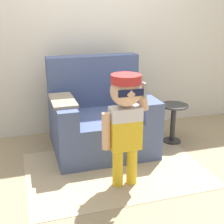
{
  "coord_description": "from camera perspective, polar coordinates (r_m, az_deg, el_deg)",
  "views": [
    {
      "loc": [
        -0.91,
        -3.1,
        1.61
      ],
      "look_at": [
        -0.04,
        -0.26,
        0.59
      ],
      "focal_mm": 50.0,
      "sensor_mm": 36.0,
      "label": 1
    }
  ],
  "objects": [
    {
      "name": "ground_plane",
      "position": [
        3.61,
        -0.59,
        -7.57
      ],
      "size": [
        10.0,
        10.0,
        0.0
      ],
      "primitive_type": "plane",
      "color": "#998466"
    },
    {
      "name": "wall_back",
      "position": [
        4.06,
        -4.14,
        14.5
      ],
      "size": [
        10.0,
        0.05,
        2.6
      ],
      "color": "silver",
      "rests_on": "ground_plane"
    },
    {
      "name": "rug",
      "position": [
        3.28,
        0.62,
        -10.43
      ],
      "size": [
        1.8,
        1.26,
        0.01
      ],
      "color": "tan",
      "rests_on": "ground_plane"
    },
    {
      "name": "armchair",
      "position": [
        3.64,
        -2.21,
        -1.19
      ],
      "size": [
        1.12,
        0.96,
        1.05
      ],
      "color": "#475684",
      "rests_on": "ground_plane"
    },
    {
      "name": "person_child",
      "position": [
        2.74,
        2.44,
        -0.37
      ],
      "size": [
        0.43,
        0.32,
        1.06
      ],
      "color": "gold",
      "rests_on": "ground_plane"
    },
    {
      "name": "side_table",
      "position": [
        3.87,
        11.12,
        -1.37
      ],
      "size": [
        0.34,
        0.34,
        0.48
      ],
      "color": "#333333",
      "rests_on": "ground_plane"
    }
  ]
}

